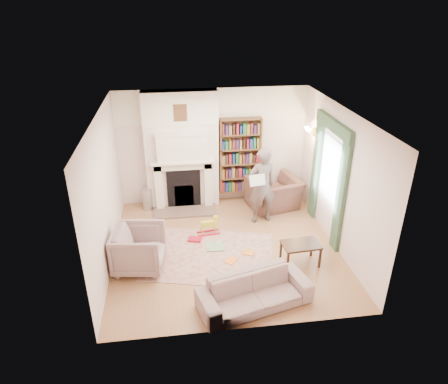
{
  "coord_description": "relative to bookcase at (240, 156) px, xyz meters",
  "views": [
    {
      "loc": [
        -0.97,
        -6.81,
        4.62
      ],
      "look_at": [
        0.0,
        0.25,
        1.15
      ],
      "focal_mm": 32.0,
      "sensor_mm": 36.0,
      "label": 1
    }
  ],
  "objects": [
    {
      "name": "man_reading",
      "position": [
        0.3,
        -1.13,
        -0.29
      ],
      "size": [
        0.72,
        0.54,
        1.77
      ],
      "primitive_type": "imported",
      "rotation": [
        0.0,
        0.0,
        3.34
      ],
      "color": "#564945",
      "rests_on": "floor"
    },
    {
      "name": "armchair_reading",
      "position": [
        0.75,
        -0.53,
        -0.8
      ],
      "size": [
        1.36,
        1.26,
        0.75
      ],
      "primitive_type": "imported",
      "rotation": [
        0.0,
        0.0,
        3.38
      ],
      "color": "#51322B",
      "rests_on": "floor"
    },
    {
      "name": "wall_back",
      "position": [
        -0.65,
        0.13,
        0.22
      ],
      "size": [
        4.5,
        0.0,
        4.5
      ],
      "primitive_type": "plane",
      "rotation": [
        1.57,
        0.0,
        0.0
      ],
      "color": "silver",
      "rests_on": "floor"
    },
    {
      "name": "rocking_horse",
      "position": [
        -0.95,
        -1.56,
        -0.96
      ],
      "size": [
        0.5,
        0.25,
        0.43
      ],
      "primitive_type": null,
      "rotation": [
        0.0,
        0.0,
        0.13
      ],
      "color": "gold",
      "rests_on": "rug"
    },
    {
      "name": "wall_right",
      "position": [
        1.6,
        -2.12,
        0.22
      ],
      "size": [
        0.0,
        4.5,
        4.5
      ],
      "primitive_type": "plane",
      "rotation": [
        1.57,
        0.0,
        -1.57
      ],
      "color": "silver",
      "rests_on": "floor"
    },
    {
      "name": "armchair_left",
      "position": [
        -2.34,
        -2.56,
        -0.76
      ],
      "size": [
        1.03,
        1.0,
        0.83
      ],
      "primitive_type": "imported",
      "rotation": [
        0.0,
        0.0,
        1.43
      ],
      "color": "gray",
      "rests_on": "floor"
    },
    {
      "name": "coffee_table",
      "position": [
        0.68,
        -2.86,
        -0.95
      ],
      "size": [
        0.73,
        0.5,
        0.45
      ],
      "primitive_type": null,
      "rotation": [
        0.0,
        0.0,
        0.07
      ],
      "color": "#381F13",
      "rests_on": "floor"
    },
    {
      "name": "ceiling",
      "position": [
        -0.65,
        -2.12,
        1.62
      ],
      "size": [
        4.5,
        4.5,
        0.0
      ],
      "primitive_type": "plane",
      "rotation": [
        3.14,
        0.0,
        0.0
      ],
      "color": "white",
      "rests_on": "wall_back"
    },
    {
      "name": "curtain_right",
      "position": [
        1.55,
        -1.02,
        0.02
      ],
      "size": [
        0.07,
        0.32,
        2.4
      ],
      "primitive_type": "cube",
      "color": "#304B33",
      "rests_on": "floor"
    },
    {
      "name": "newspaper",
      "position": [
        0.15,
        -1.33,
        -0.05
      ],
      "size": [
        0.37,
        0.17,
        0.24
      ],
      "primitive_type": "cube",
      "rotation": [
        -0.35,
        0.0,
        0.19
      ],
      "color": "silver",
      "rests_on": "man_reading"
    },
    {
      "name": "comic_annuals",
      "position": [
        -0.42,
        -2.5,
        -1.16
      ],
      "size": [
        0.67,
        0.5,
        0.02
      ],
      "color": "red",
      "rests_on": "rug"
    },
    {
      "name": "wall_left",
      "position": [
        -2.9,
        -2.12,
        0.22
      ],
      "size": [
        0.0,
        4.5,
        4.5
      ],
      "primitive_type": "plane",
      "rotation": [
        1.57,
        0.0,
        1.57
      ],
      "color": "silver",
      "rests_on": "floor"
    },
    {
      "name": "sofa",
      "position": [
        -0.42,
        -3.87,
        -0.9
      ],
      "size": [
        1.99,
        1.19,
        0.54
      ],
      "primitive_type": "imported",
      "rotation": [
        0.0,
        0.0,
        0.26
      ],
      "color": "#A59388",
      "rests_on": "floor"
    },
    {
      "name": "wall_sconce",
      "position": [
        1.38,
        -0.62,
        0.72
      ],
      "size": [
        0.2,
        0.24,
        0.24
      ],
      "primitive_type": null,
      "color": "gold",
      "rests_on": "wall_right"
    },
    {
      "name": "paraffin_heater",
      "position": [
        -2.28,
        -0.22,
        -0.9
      ],
      "size": [
        0.25,
        0.25,
        0.55
      ],
      "primitive_type": "cylinder",
      "rotation": [
        0.0,
        0.0,
        0.03
      ],
      "color": "#ACAEB4",
      "rests_on": "floor"
    },
    {
      "name": "pelmet",
      "position": [
        1.54,
        -1.72,
        1.2
      ],
      "size": [
        0.09,
        1.7,
        0.24
      ],
      "primitive_type": "cube",
      "color": "#304B33",
      "rests_on": "wall_right"
    },
    {
      "name": "rug",
      "position": [
        -0.99,
        -2.36,
        -1.17
      ],
      "size": [
        2.84,
        2.43,
        0.01
      ],
      "primitive_type": "cube",
      "rotation": [
        0.0,
        0.0,
        -0.25
      ],
      "color": "#C2B092",
      "rests_on": "floor"
    },
    {
      "name": "window",
      "position": [
        1.58,
        -1.72,
        0.27
      ],
      "size": [
        0.02,
        0.9,
        1.3
      ],
      "primitive_type": "cube",
      "color": "silver",
      "rests_on": "wall_right"
    },
    {
      "name": "board_game",
      "position": [
        -0.87,
        -2.09,
        -1.15
      ],
      "size": [
        0.36,
        0.36,
        0.03
      ],
      "primitive_type": "cube",
      "rotation": [
        0.0,
        0.0,
        -0.02
      ],
      "color": "#C2C846",
      "rests_on": "rug"
    },
    {
      "name": "bookcase",
      "position": [
        0.0,
        0.0,
        0.0
      ],
      "size": [
        1.0,
        0.24,
        1.85
      ],
      "primitive_type": "cube",
      "color": "brown",
      "rests_on": "floor"
    },
    {
      "name": "fireplace",
      "position": [
        -1.4,
        -0.07,
        0.21
      ],
      "size": [
        1.7,
        0.58,
        2.8
      ],
      "color": "silver",
      "rests_on": "floor"
    },
    {
      "name": "curtain_left",
      "position": [
        1.55,
        -2.42,
        0.02
      ],
      "size": [
        0.07,
        0.32,
        2.4
      ],
      "primitive_type": "cube",
      "color": "#304B33",
      "rests_on": "floor"
    },
    {
      "name": "wall_front",
      "position": [
        -0.65,
        -4.37,
        0.22
      ],
      "size": [
        4.5,
        0.0,
        4.5
      ],
      "primitive_type": "plane",
      "rotation": [
        -1.57,
        0.0,
        0.0
      ],
      "color": "silver",
      "rests_on": "floor"
    },
    {
      "name": "floor",
      "position": [
        -0.65,
        -2.12,
        -1.18
      ],
      "size": [
        4.5,
        4.5,
        0.0
      ],
      "primitive_type": "plane",
      "color": "brown",
      "rests_on": "ground"
    },
    {
      "name": "game_box_lid",
      "position": [
        -1.26,
        -1.78,
        -1.14
      ],
      "size": [
        0.32,
        0.25,
        0.05
      ],
      "primitive_type": "cube",
      "rotation": [
        0.0,
        0.0,
        -0.27
      ],
      "color": "maroon",
      "rests_on": "rug"
    }
  ]
}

